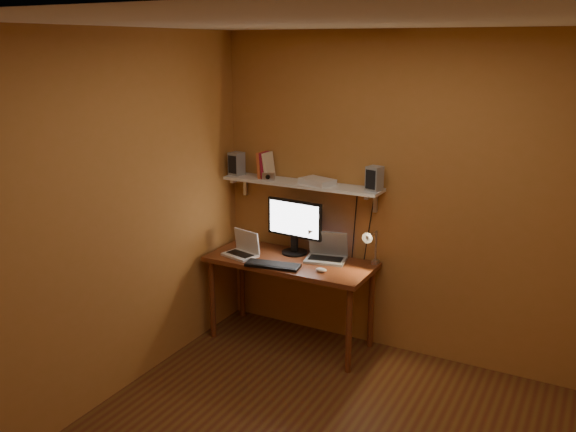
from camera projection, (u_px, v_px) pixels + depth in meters
The scene contains 14 objects.
room at pixel (333, 263), 3.42m from camera, with size 3.44×3.24×2.64m.
desk at pixel (290, 269), 5.11m from camera, with size 1.40×0.60×0.75m.
wall_shelf at pixel (301, 184), 5.09m from camera, with size 1.40×0.25×0.21m.
monitor at pixel (294, 224), 5.17m from camera, with size 0.52×0.24×0.47m.
laptop at pixel (327, 252), 5.08m from camera, with size 0.37×0.30×0.24m.
netbook at pixel (243, 249), 5.18m from camera, with size 0.32×0.26×0.21m.
keyboard at pixel (273, 265), 4.93m from camera, with size 0.44×0.15×0.02m, color black.
mouse at pixel (321, 270), 4.81m from camera, with size 0.09×0.06×0.03m, color silver.
desk_lamp at pixel (371, 244), 4.84m from camera, with size 0.09×0.23×0.38m.
speaker_left at pixel (237, 164), 5.35m from camera, with size 0.11×0.11×0.20m, color gray.
speaker_right at pixel (374, 178), 4.77m from camera, with size 0.11×0.11×0.19m, color gray.
books at pixel (266, 165), 5.23m from camera, with size 0.12×0.15×0.22m.
shelf_camera at pixel (268, 176), 5.15m from camera, with size 0.11×0.06×0.06m.
router at pixel (317, 181), 5.01m from camera, with size 0.27×0.18×0.05m, color silver.
Camera 1 is at (1.30, -2.96, 2.49)m, focal length 38.00 mm.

